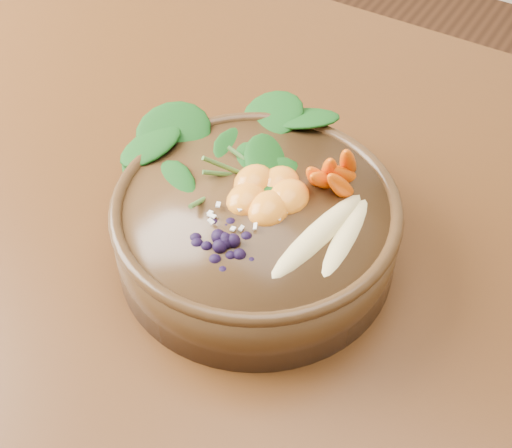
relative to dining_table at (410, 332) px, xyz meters
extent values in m
cylinder|color=#331C0C|center=(-0.72, 0.37, -0.30)|extent=(0.07, 0.07, 0.71)
cube|color=#4B2910|center=(0.00, 0.00, 0.07)|extent=(1.60, 0.90, 0.04)
cylinder|color=#402C18|center=(-0.16, -0.06, 0.13)|extent=(0.29, 0.29, 0.08)
ellipsoid|color=#E0CC84|center=(-0.07, -0.06, 0.18)|extent=(0.04, 0.15, 0.02)
ellipsoid|color=#E0CC84|center=(-0.09, -0.07, 0.19)|extent=(0.05, 0.15, 0.02)
camera|label=1|loc=(0.09, -0.48, 0.66)|focal=50.00mm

